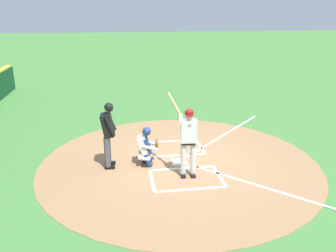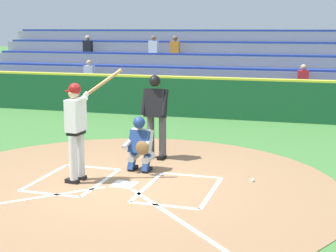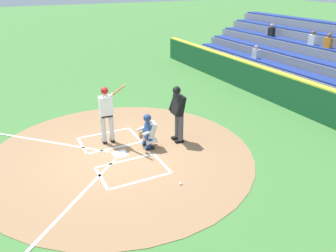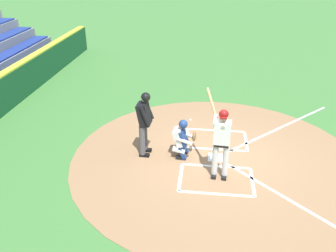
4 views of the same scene
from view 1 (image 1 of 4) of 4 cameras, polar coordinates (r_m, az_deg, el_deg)
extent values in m
plane|color=#427A38|center=(10.09, 1.83, -5.98)|extent=(120.00, 120.00, 0.00)
cylinder|color=#99704C|center=(10.09, 1.83, -5.95)|extent=(8.00, 8.00, 0.01)
cube|color=white|center=(10.09, 1.83, -5.90)|extent=(0.44, 0.44, 0.01)
cube|color=white|center=(10.93, -3.82, -3.91)|extent=(1.20, 0.08, 0.01)
cube|color=white|center=(11.21, 5.40, -3.37)|extent=(1.20, 0.08, 0.01)
cube|color=white|center=(10.49, 1.38, -4.89)|extent=(0.08, 1.80, 0.01)
cube|color=white|center=(11.58, 0.36, -2.53)|extent=(0.08, 1.80, 0.01)
cube|color=white|center=(9.04, -2.65, -9.01)|extent=(1.20, 0.08, 0.01)
cube|color=white|center=(9.37, 8.47, -8.15)|extent=(1.20, 0.08, 0.01)
cube|color=white|center=(9.69, 2.31, -7.00)|extent=(0.08, 1.80, 0.01)
cube|color=white|center=(8.64, 3.82, -10.42)|extent=(0.08, 1.80, 0.01)
cube|color=white|center=(8.93, 17.96, -10.36)|extent=(3.73, 3.73, 0.01)
cube|color=white|center=(12.47, 9.62, -1.22)|extent=(3.73, 3.73, 0.01)
cylinder|color=silver|center=(9.11, 4.17, -5.43)|extent=(0.15, 0.15, 0.84)
cube|color=black|center=(9.27, 4.14, -8.09)|extent=(0.27, 0.14, 0.09)
cylinder|color=silver|center=(9.07, 2.54, -5.48)|extent=(0.15, 0.15, 0.84)
cube|color=black|center=(9.24, 2.53, -8.16)|extent=(0.27, 0.14, 0.09)
cube|color=black|center=(8.91, 3.42, -2.70)|extent=(0.25, 0.36, 0.10)
cube|color=white|center=(8.80, 3.45, -0.82)|extent=(0.27, 0.42, 0.60)
sphere|color=tan|center=(8.65, 3.52, 1.70)|extent=(0.21, 0.21, 0.21)
sphere|color=maroon|center=(8.65, 3.52, 2.18)|extent=(0.23, 0.23, 0.23)
cube|color=maroon|center=(8.55, 3.60, 1.74)|extent=(0.12, 0.18, 0.02)
cylinder|color=white|center=(8.76, 3.55, 1.02)|extent=(0.43, 0.13, 0.21)
cylinder|color=white|center=(8.73, 2.18, 0.99)|extent=(0.27, 0.11, 0.29)
cylinder|color=#AD7F4C|center=(8.98, 1.14, 3.51)|extent=(0.70, 0.31, 0.53)
cylinder|color=#AD7F4C|center=(8.76, 2.25, 1.47)|extent=(0.09, 0.10, 0.08)
cube|color=black|center=(10.08, -3.55, -5.76)|extent=(0.15, 0.27, 0.09)
cube|color=navy|center=(10.02, -3.34, -4.95)|extent=(0.15, 0.25, 0.37)
cylinder|color=silver|center=(9.99, -3.92, -4.54)|extent=(0.19, 0.38, 0.21)
cube|color=black|center=(9.79, -3.59, -6.54)|extent=(0.15, 0.27, 0.09)
cube|color=navy|center=(9.72, -3.37, -5.71)|extent=(0.15, 0.25, 0.37)
cylinder|color=silver|center=(9.69, -3.97, -5.29)|extent=(0.19, 0.38, 0.21)
cube|color=silver|center=(9.71, -4.05, -3.07)|extent=(0.44, 0.40, 0.52)
cube|color=navy|center=(9.71, -3.40, -3.06)|extent=(0.44, 0.26, 0.46)
sphere|color=brown|center=(9.57, -3.68, -1.01)|extent=(0.21, 0.21, 0.21)
sphere|color=navy|center=(9.57, -3.57, -0.89)|extent=(0.24, 0.24, 0.24)
cylinder|color=silver|center=(9.90, -3.03, -2.73)|extent=(0.14, 0.46, 0.20)
cylinder|color=silver|center=(9.53, -3.06, -3.62)|extent=(0.14, 0.46, 0.20)
ellipsoid|color=brown|center=(9.91, -1.87, -2.88)|extent=(0.29, 0.13, 0.28)
cylinder|color=#4C4C51|center=(9.86, -9.93, -3.65)|extent=(0.16, 0.16, 0.86)
cube|color=black|center=(10.04, -9.49, -6.10)|extent=(0.15, 0.29, 0.09)
cylinder|color=#4C4C51|center=(9.60, -10.05, -4.29)|extent=(0.16, 0.16, 0.86)
cube|color=black|center=(9.79, -9.60, -6.78)|extent=(0.15, 0.29, 0.09)
cube|color=black|center=(9.47, -10.00, 0.18)|extent=(0.46, 0.39, 0.66)
sphere|color=beige|center=(9.33, -9.91, 2.92)|extent=(0.22, 0.22, 0.22)
sphere|color=black|center=(9.32, -9.80, 3.04)|extent=(0.25, 0.25, 0.25)
cylinder|color=black|center=(9.68, -9.43, 0.81)|extent=(0.12, 0.29, 0.56)
cylinder|color=black|center=(9.23, -9.62, -0.11)|extent=(0.12, 0.29, 0.56)
sphere|color=white|center=(12.05, -4.09, -1.60)|extent=(0.07, 0.07, 0.07)
camera|label=2|loc=(16.08, 31.36, 11.30)|focal=54.75mm
camera|label=3|loc=(18.19, 5.81, 20.94)|focal=35.92mm
camera|label=4|loc=(1.75, 76.55, 42.12)|focal=38.05mm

